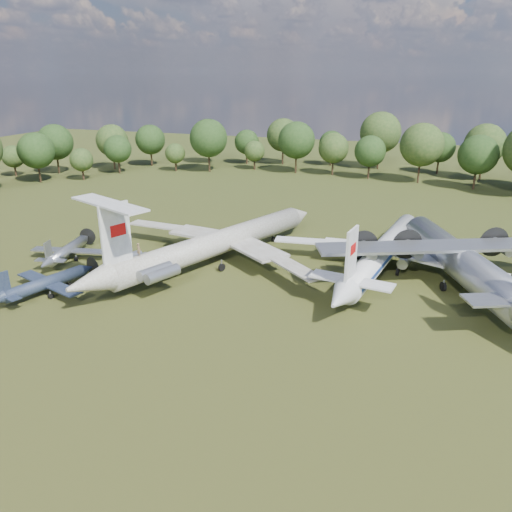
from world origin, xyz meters
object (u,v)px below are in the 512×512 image
(il62_airliner, at_px, (217,247))
(tu104_jet, at_px, (382,256))
(an12_transport, at_px, (461,267))
(small_prop_northwest, at_px, (67,253))
(person_on_il62, at_px, (139,250))
(small_prop_west, at_px, (45,286))

(il62_airliner, height_order, tu104_jet, il62_airliner)
(an12_transport, distance_m, small_prop_northwest, 56.25)
(person_on_il62, bearing_deg, an12_transport, -143.91)
(an12_transport, distance_m, small_prop_west, 53.75)
(small_prop_west, bearing_deg, tu104_jet, 47.73)
(an12_transport, height_order, small_prop_northwest, an12_transport)
(person_on_il62, bearing_deg, il62_airliner, -97.35)
(il62_airliner, xyz_separation_m, person_on_il62, (-5.27, -12.57, 3.29))
(il62_airliner, relative_size, an12_transport, 1.18)
(small_prop_west, height_order, person_on_il62, person_on_il62)
(small_prop_west, bearing_deg, an12_transport, 39.64)
(small_prop_northwest, bearing_deg, an12_transport, -2.71)
(tu104_jet, distance_m, an12_transport, 10.75)
(small_prop_west, relative_size, person_on_il62, 9.49)
(tu104_jet, bearing_deg, person_on_il62, -139.21)
(an12_transport, relative_size, person_on_il62, 24.69)
(tu104_jet, relative_size, small_prop_west, 2.69)
(an12_transport, height_order, small_prop_west, an12_transport)
(an12_transport, height_order, person_on_il62, person_on_il62)
(small_prop_west, height_order, small_prop_northwest, small_prop_west)
(il62_airliner, height_order, small_prop_northwest, il62_airliner)
(il62_airliner, bearing_deg, small_prop_northwest, -141.43)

